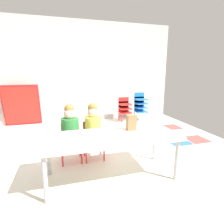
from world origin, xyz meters
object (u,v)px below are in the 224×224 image
object	(u,v)px
paper_plate_near_edge	(102,132)
paper_bag_brown	(131,123)
folded_activity_table	(22,106)
donut_powdered_loose	(96,137)
kid_chair_red_stack	(125,108)
paper_plate_center_table	(115,139)
donut_powdered_on_plate	(102,130)
seated_child_near_camera	(70,128)
seated_child_middle_seat	(93,126)
craft_table	(111,139)
kid_chair_blue_stack	(140,105)

from	to	relation	value
paper_plate_near_edge	paper_bag_brown	bearing A→B (deg)	-4.41
paper_bag_brown	folded_activity_table	bearing A→B (deg)	124.84
folded_activity_table	donut_powdered_loose	world-z (taller)	folded_activity_table
folded_activity_table	paper_bag_brown	xyz separation A→B (m)	(1.94, -2.78, 0.16)
kid_chair_red_stack	paper_plate_center_table	size ratio (longest dim) A/B	3.78
paper_bag_brown	donut_powdered_loose	bearing A→B (deg)	-162.71
paper_plate_center_table	paper_bag_brown	bearing A→B (deg)	40.69
donut_powdered_on_plate	kid_chair_red_stack	bearing A→B (deg)	63.80
seated_child_near_camera	folded_activity_table	bearing A→B (deg)	115.60
seated_child_middle_seat	donut_powdered_loose	distance (m)	0.61
craft_table	seated_child_near_camera	size ratio (longest dim) A/B	1.91
craft_table	paper_plate_center_table	distance (m)	0.15
seated_child_middle_seat	folded_activity_table	size ratio (longest dim) A/B	0.84
kid_chair_red_stack	donut_powdered_loose	bearing A→B (deg)	-116.53
seated_child_middle_seat	folded_activity_table	world-z (taller)	folded_activity_table
kid_chair_blue_stack	paper_bag_brown	bearing A→B (deg)	-117.40
seated_child_middle_seat	kid_chair_red_stack	size ratio (longest dim) A/B	1.35
donut_powdered_on_plate	seated_child_near_camera	bearing A→B (deg)	134.55
craft_table	donut_powdered_on_plate	bearing A→B (deg)	115.34
seated_child_middle_seat	donut_powdered_on_plate	xyz separation A→B (m)	(0.05, -0.41, 0.06)
seated_child_middle_seat	folded_activity_table	distance (m)	2.76
seated_child_middle_seat	donut_powdered_loose	size ratio (longest dim) A/B	8.75
seated_child_near_camera	donut_powdered_on_plate	distance (m)	0.58
paper_bag_brown	paper_plate_near_edge	size ratio (longest dim) A/B	1.22
folded_activity_table	paper_plate_center_table	xyz separation A→B (m)	(1.61, -3.06, 0.05)
seated_child_near_camera	donut_powdered_loose	distance (m)	0.67
kid_chair_blue_stack	paper_plate_near_edge	world-z (taller)	kid_chair_blue_stack
paper_bag_brown	paper_plate_near_edge	bearing A→B (deg)	175.59
donut_powdered_loose	paper_bag_brown	bearing A→B (deg)	17.29
craft_table	donut_powdered_on_plate	distance (m)	0.20
kid_chair_blue_stack	paper_plate_center_table	size ratio (longest dim) A/B	4.44
kid_chair_red_stack	kid_chair_blue_stack	world-z (taller)	kid_chair_blue_stack
paper_bag_brown	kid_chair_red_stack	bearing A→B (deg)	72.19
seated_child_middle_seat	craft_table	bearing A→B (deg)	-77.12
seated_child_near_camera	seated_child_middle_seat	xyz separation A→B (m)	(0.35, 0.00, 0.00)
paper_bag_brown	donut_powdered_on_plate	xyz separation A→B (m)	(-0.41, 0.03, -0.09)
seated_child_middle_seat	donut_powdered_loose	bearing A→B (deg)	-95.85
seated_child_middle_seat	paper_bag_brown	size ratio (longest dim) A/B	4.17
paper_plate_near_edge	donut_powdered_loose	xyz separation A→B (m)	(-0.12, -0.20, 0.01)
paper_bag_brown	paper_plate_near_edge	world-z (taller)	paper_bag_brown
craft_table	kid_chair_red_stack	size ratio (longest dim) A/B	2.58
kid_chair_blue_stack	paper_plate_near_edge	bearing A→B (deg)	-124.66
kid_chair_red_stack	seated_child_near_camera	bearing A→B (deg)	-128.21
paper_plate_near_edge	donut_powdered_on_plate	bearing A→B (deg)	0.00
seated_child_near_camera	paper_plate_near_edge	bearing A→B (deg)	-45.45
paper_bag_brown	donut_powdered_loose	world-z (taller)	paper_bag_brown
craft_table	seated_child_near_camera	xyz separation A→B (m)	(-0.48, 0.58, 0.02)
paper_plate_center_table	donut_powdered_on_plate	size ratio (longest dim) A/B	1.69
seated_child_middle_seat	folded_activity_table	xyz separation A→B (m)	(-1.47, 2.34, -0.02)
donut_powdered_on_plate	craft_table	bearing A→B (deg)	-64.66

